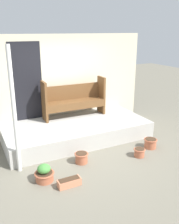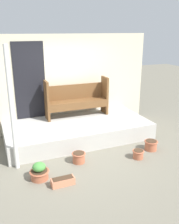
{
  "view_description": "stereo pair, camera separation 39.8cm",
  "coord_description": "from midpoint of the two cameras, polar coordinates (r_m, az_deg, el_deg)",
  "views": [
    {
      "loc": [
        -2.18,
        -4.65,
        2.7
      ],
      "look_at": [
        0.29,
        0.3,
        0.87
      ],
      "focal_mm": 40.0,
      "sensor_mm": 36.0,
      "label": 1
    },
    {
      "loc": [
        -1.82,
        -4.81,
        2.7
      ],
      "look_at": [
        0.29,
        0.3,
        0.87
      ],
      "focal_mm": 40.0,
      "sensor_mm": 36.0,
      "label": 2
    }
  ],
  "objects": [
    {
      "name": "planter_box_rect",
      "position": [
        4.72,
        -3.61,
        -15.6
      ],
      "size": [
        0.43,
        0.16,
        0.15
      ],
      "color": "tan",
      "rests_on": "ground_plane"
    },
    {
      "name": "house_wall",
      "position": [
        6.96,
        -3.98,
        6.73
      ],
      "size": [
        4.85,
        0.08,
        2.6
      ],
      "color": "beige",
      "rests_on": "ground_plane"
    },
    {
      "name": "support_post",
      "position": [
        4.91,
        -15.16,
        0.27
      ],
      "size": [
        0.08,
        0.08,
        2.47
      ],
      "color": "white",
      "rests_on": "ground_plane"
    },
    {
      "name": "bench",
      "position": [
        6.79,
        -1.28,
        3.26
      ],
      "size": [
        1.72,
        0.44,
        1.04
      ],
      "rotation": [
        0.0,
        0.0,
        -0.02
      ],
      "color": "brown",
      "rests_on": "porch_slab"
    },
    {
      "name": "porch_slab",
      "position": [
        6.5,
        -0.93,
        -4.21
      ],
      "size": [
        3.65,
        1.71,
        0.42
      ],
      "color": "#B2AFA8",
      "rests_on": "ground_plane"
    },
    {
      "name": "flower_pot_middle",
      "position": [
        5.38,
        -0.32,
        -10.29
      ],
      "size": [
        0.3,
        0.3,
        0.22
      ],
      "color": "#B26042",
      "rests_on": "ground_plane"
    },
    {
      "name": "flower_pot_far_right",
      "position": [
        6.12,
        15.7,
        -7.26
      ],
      "size": [
        0.32,
        0.32,
        0.23
      ],
      "color": "#B26042",
      "rests_on": "ground_plane"
    },
    {
      "name": "flower_pot_right",
      "position": [
        5.69,
        13.08,
        -9.32
      ],
      "size": [
        0.26,
        0.26,
        0.19
      ],
      "color": "#B26042",
      "rests_on": "ground_plane"
    },
    {
      "name": "flower_pot_left",
      "position": [
        4.89,
        -9.06,
        -13.41
      ],
      "size": [
        0.38,
        0.38,
        0.34
      ],
      "color": "#B26042",
      "rests_on": "ground_plane"
    },
    {
      "name": "ground_plane",
      "position": [
        5.81,
        0.45,
        -9.4
      ],
      "size": [
        24.0,
        24.0,
        0.0
      ],
      "primitive_type": "plane",
      "color": "#706B5B"
    }
  ]
}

